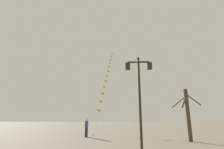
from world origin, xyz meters
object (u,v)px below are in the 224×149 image
(twin_lantern_lamp_post, at_px, (139,84))
(kite_train, at_px, (107,76))
(kite_flyer, at_px, (87,127))
(bare_tree, at_px, (188,113))

(twin_lantern_lamp_post, relative_size, kite_train, 0.28)
(kite_flyer, bearing_deg, bare_tree, -104.30)
(bare_tree, bearing_deg, kite_train, 118.07)
(twin_lantern_lamp_post, distance_m, kite_train, 20.11)
(kite_train, distance_m, kite_flyer, 13.99)
(kite_train, xyz_separation_m, bare_tree, (7.71, -14.46, -6.81))
(kite_train, xyz_separation_m, kite_flyer, (-1.03, -11.40, -8.04))
(kite_flyer, relative_size, bare_tree, 0.42)
(kite_flyer, xyz_separation_m, bare_tree, (8.74, -3.05, 1.23))
(kite_train, height_order, kite_flyer, kite_train)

